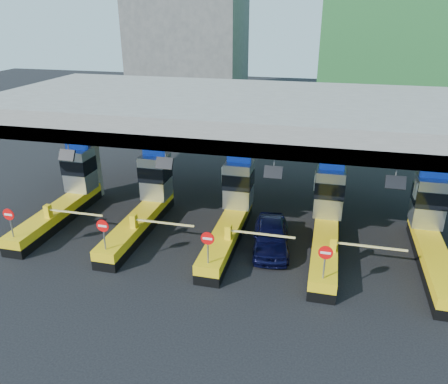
# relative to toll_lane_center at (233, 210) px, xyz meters

# --- Properties ---
(ground) EXTENTS (120.00, 120.00, 0.00)m
(ground) POSITION_rel_toll_lane_center_xyz_m (-0.00, -0.28, -1.40)
(ground) COLOR black
(ground) RESTS_ON ground
(toll_canopy) EXTENTS (28.00, 12.09, 7.00)m
(toll_canopy) POSITION_rel_toll_lane_center_xyz_m (-0.00, 2.59, 4.74)
(toll_canopy) COLOR slate
(toll_canopy) RESTS_ON ground
(toll_lane_far_left) EXTENTS (4.43, 8.00, 4.16)m
(toll_lane_far_left) POSITION_rel_toll_lane_center_xyz_m (-10.00, 0.00, 0.00)
(toll_lane_far_left) COLOR black
(toll_lane_far_left) RESTS_ON ground
(toll_lane_left) EXTENTS (4.43, 8.00, 4.16)m
(toll_lane_left) POSITION_rel_toll_lane_center_xyz_m (-5.00, 0.00, 0.00)
(toll_lane_left) COLOR black
(toll_lane_left) RESTS_ON ground
(toll_lane_center) EXTENTS (4.43, 8.00, 4.16)m
(toll_lane_center) POSITION_rel_toll_lane_center_xyz_m (0.00, 0.00, 0.00)
(toll_lane_center) COLOR black
(toll_lane_center) RESTS_ON ground
(toll_lane_right) EXTENTS (4.43, 8.00, 4.16)m
(toll_lane_right) POSITION_rel_toll_lane_center_xyz_m (5.00, 0.00, 0.00)
(toll_lane_right) COLOR black
(toll_lane_right) RESTS_ON ground
(toll_lane_far_right) EXTENTS (4.43, 8.00, 4.16)m
(toll_lane_far_right) POSITION_rel_toll_lane_center_xyz_m (10.00, 0.00, 0.00)
(toll_lane_far_right) COLOR black
(toll_lane_far_right) RESTS_ON ground
(bg_building_concrete) EXTENTS (14.00, 10.00, 18.00)m
(bg_building_concrete) POSITION_rel_toll_lane_center_xyz_m (-14.00, 35.72, 7.60)
(bg_building_concrete) COLOR #4C4C49
(bg_building_concrete) RESTS_ON ground
(van) EXTENTS (2.36, 4.62, 1.51)m
(van) POSITION_rel_toll_lane_center_xyz_m (2.32, -1.30, -0.64)
(van) COLOR black
(van) RESTS_ON ground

